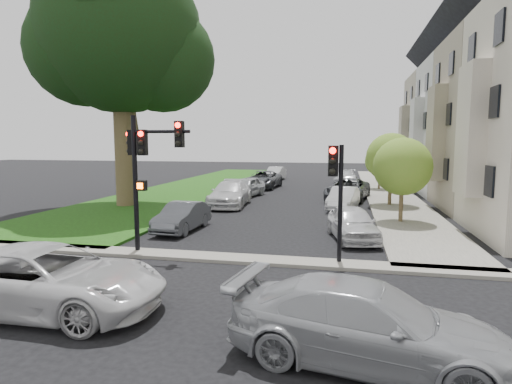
% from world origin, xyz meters
% --- Properties ---
extents(ground, '(140.00, 140.00, 0.00)m').
position_xyz_m(ground, '(0.00, 0.00, 0.00)').
color(ground, black).
rests_on(ground, ground).
extents(grass_strip, '(8.00, 44.00, 0.12)m').
position_xyz_m(grass_strip, '(-9.00, 24.00, 0.06)').
color(grass_strip, '#1A320F').
rests_on(grass_strip, ground).
extents(sidewalk_right, '(3.50, 44.00, 0.12)m').
position_xyz_m(sidewalk_right, '(6.75, 24.00, 0.06)').
color(sidewalk_right, slate).
rests_on(sidewalk_right, ground).
extents(sidewalk_cross, '(60.00, 1.00, 0.12)m').
position_xyz_m(sidewalk_cross, '(0.00, 2.00, 0.06)').
color(sidewalk_cross, slate).
rests_on(sidewalk_cross, ground).
extents(house_b, '(7.70, 7.55, 15.97)m').
position_xyz_m(house_b, '(12.45, 15.50, 6.93)').
color(house_b, tan).
rests_on(house_b, ground).
extents(house_c, '(7.70, 7.55, 15.97)m').
position_xyz_m(house_c, '(12.45, 23.00, 6.93)').
color(house_c, '#AEAEAE').
rests_on(house_c, ground).
extents(house_d, '(7.70, 7.55, 15.97)m').
position_xyz_m(house_d, '(12.45, 30.50, 6.93)').
color(house_d, gray).
rests_on(house_d, ground).
extents(eucalyptus, '(10.78, 9.78, 15.27)m').
position_xyz_m(eucalyptus, '(-9.83, 12.17, 10.43)').
color(eucalyptus, brown).
rests_on(eucalyptus, ground).
extents(small_tree_a, '(2.81, 2.81, 4.22)m').
position_xyz_m(small_tree_a, '(6.20, 10.02, 2.81)').
color(small_tree_a, brown).
rests_on(small_tree_a, ground).
extents(small_tree_b, '(3.03, 3.03, 4.55)m').
position_xyz_m(small_tree_b, '(6.20, 15.72, 3.02)').
color(small_tree_b, brown).
rests_on(small_tree_b, ground).
extents(small_tree_c, '(2.39, 2.39, 3.59)m').
position_xyz_m(small_tree_c, '(6.20, 24.97, 2.39)').
color(small_tree_c, brown).
rests_on(small_tree_c, ground).
extents(traffic_signal_main, '(2.40, 0.62, 4.93)m').
position_xyz_m(traffic_signal_main, '(-3.41, 2.23, 3.40)').
color(traffic_signal_main, black).
rests_on(traffic_signal_main, ground).
extents(traffic_signal_secondary, '(0.50, 0.41, 3.92)m').
position_xyz_m(traffic_signal_secondary, '(3.25, 2.19, 2.74)').
color(traffic_signal_secondary, black).
rests_on(traffic_signal_secondary, ground).
extents(car_cross_near, '(5.68, 2.69, 1.57)m').
position_xyz_m(car_cross_near, '(-3.33, -3.15, 0.78)').
color(car_cross_near, silver).
rests_on(car_cross_near, ground).
extents(car_cross_far, '(5.37, 2.89, 1.48)m').
position_xyz_m(car_cross_far, '(4.00, -4.06, 0.74)').
color(car_cross_far, '#999BA0').
rests_on(car_cross_far, ground).
extents(car_parked_0, '(2.44, 4.31, 1.38)m').
position_xyz_m(car_parked_0, '(3.85, 5.98, 0.69)').
color(car_parked_0, silver).
rests_on(car_parked_0, ground).
extents(car_parked_1, '(2.02, 4.17, 1.32)m').
position_xyz_m(car_parked_1, '(3.41, 13.96, 0.66)').
color(car_parked_1, silver).
rests_on(car_parked_1, ground).
extents(car_parked_2, '(3.40, 5.71, 1.49)m').
position_xyz_m(car_parked_2, '(3.64, 18.28, 0.74)').
color(car_parked_2, '#3F4247').
rests_on(car_parked_2, ground).
extents(car_parked_3, '(1.53, 3.74, 1.27)m').
position_xyz_m(car_parked_3, '(3.80, 25.19, 0.64)').
color(car_parked_3, silver).
rests_on(car_parked_3, ground).
extents(car_parked_4, '(2.23, 4.79, 1.35)m').
position_xyz_m(car_parked_4, '(3.47, 28.93, 0.68)').
color(car_parked_4, '#999BA0').
rests_on(car_parked_4, ground).
extents(car_parked_5, '(1.52, 3.95, 1.29)m').
position_xyz_m(car_parked_5, '(-3.67, 6.20, 0.64)').
color(car_parked_5, '#3F4247').
rests_on(car_parked_5, ground).
extents(car_parked_6, '(2.49, 5.43, 1.54)m').
position_xyz_m(car_parked_6, '(-3.56, 13.92, 0.77)').
color(car_parked_6, silver).
rests_on(car_parked_6, ground).
extents(car_parked_7, '(2.48, 4.46, 1.44)m').
position_xyz_m(car_parked_7, '(-3.62, 18.45, 0.72)').
color(car_parked_7, '#999BA0').
rests_on(car_parked_7, ground).
extents(car_parked_8, '(2.79, 5.52, 1.50)m').
position_xyz_m(car_parked_8, '(-3.52, 24.40, 0.75)').
color(car_parked_8, '#3F4247').
rests_on(car_parked_8, ground).
extents(car_parked_9, '(1.78, 4.29, 1.38)m').
position_xyz_m(car_parked_9, '(-3.73, 32.23, 0.69)').
color(car_parked_9, silver).
rests_on(car_parked_9, ground).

